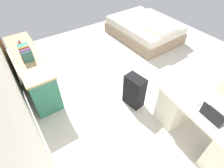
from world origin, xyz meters
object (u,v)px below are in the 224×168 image
Objects in this scene: computer_mouse at (198,103)px; credenza at (33,71)px; laptop at (213,116)px; figurine_small at (19,42)px; bed at (144,30)px; suitcase_black at (134,91)px; desk at (202,125)px.

credenza is at bearing 38.48° from computer_mouse.
laptop is 3.51m from figurine_small.
laptop reaches higher than bed.
suitcase_black is at bearing -137.51° from credenza.
desk is 3.14m from credenza.
credenza is 2.98m from computer_mouse.
figurine_small is at bearing 88.04° from bed.
bed is at bearing -24.52° from computer_mouse.
credenza is at bearing 30.57° from laptop.
computer_mouse is at bearing -171.55° from suitcase_black.
bed is 17.66× the size of figurine_small.
desk is 3.52m from figurine_small.
credenza reaches higher than computer_mouse.
laptop is 2.96× the size of figurine_small.
credenza is 3.20m from bed.
bed is 3.08× the size of suitcase_black.
suitcase_black is 5.73× the size of figurine_small.
desk is 14.86× the size of computer_mouse.
figurine_small is at bearing 26.83° from suitcase_black.
desk is 3.28m from bed.
desk is 1.20m from suitcase_black.
suitcase_black is at bearing 17.16° from desk.
laptop reaches higher than figurine_small.
desk reaches higher than suitcase_black.
bed is (0.30, -3.18, -0.15)m from credenza.
credenza is 0.61m from figurine_small.
bed is at bearing -91.96° from figurine_small.
laptop is at bearing -152.83° from figurine_small.
desk is 4.56× the size of laptop.
computer_mouse is at bearing 151.11° from bed.
laptop is 0.27m from computer_mouse.
desk is 0.83× the size of credenza.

